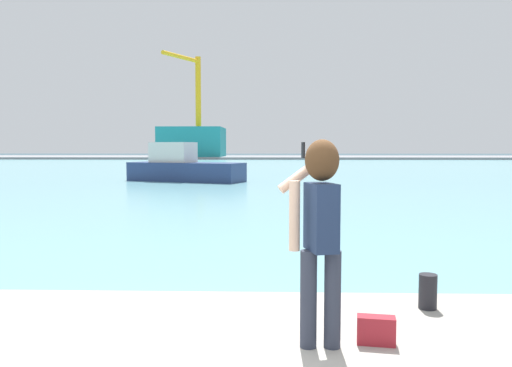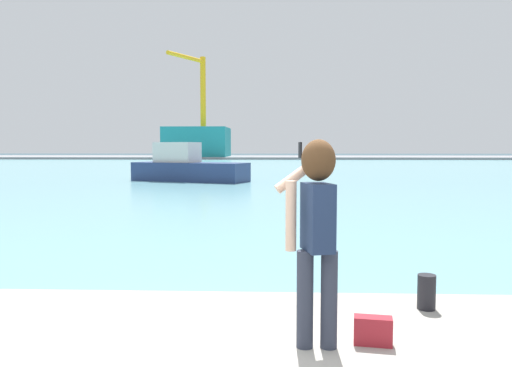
# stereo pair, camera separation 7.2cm
# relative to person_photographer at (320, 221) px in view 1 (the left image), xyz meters

# --- Properties ---
(ground_plane) EXTENTS (220.00, 220.00, 0.00)m
(ground_plane) POSITION_rel_person_photographer_xyz_m (-0.73, 49.58, -1.59)
(ground_plane) COLOR #334751
(harbor_water) EXTENTS (140.00, 100.00, 0.02)m
(harbor_water) POSITION_rel_person_photographer_xyz_m (-0.73, 51.58, -1.58)
(harbor_water) COLOR #6BA8B2
(harbor_water) RESTS_ON ground_plane
(far_shore_dock) EXTENTS (140.00, 20.00, 0.40)m
(far_shore_dock) POSITION_rel_person_photographer_xyz_m (-0.73, 91.58, -1.39)
(far_shore_dock) COLOR gray
(far_shore_dock) RESTS_ON ground_plane
(person_photographer) EXTENTS (0.54, 0.54, 1.74)m
(person_photographer) POSITION_rel_person_photographer_xyz_m (0.00, 0.00, 0.00)
(person_photographer) COLOR #2D3342
(person_photographer) RESTS_ON quay_promenade
(handbag) EXTENTS (0.34, 0.19, 0.24)m
(handbag) POSITION_rel_person_photographer_xyz_m (0.50, 0.08, -0.95)
(handbag) COLOR maroon
(handbag) RESTS_ON quay_promenade
(harbor_bollard) EXTENTS (0.19, 0.19, 0.36)m
(harbor_bollard) POSITION_rel_person_photographer_xyz_m (1.23, 1.04, -0.88)
(harbor_bollard) COLOR black
(harbor_bollard) RESTS_ON quay_promenade
(boat_moored) EXTENTS (7.79, 4.81, 2.48)m
(boat_moored) POSITION_rel_person_photographer_xyz_m (-6.04, 27.73, -0.70)
(boat_moored) COLOR navy
(boat_moored) RESTS_ON harbor_water
(warehouse_left) EXTENTS (11.51, 11.40, 5.39)m
(warehouse_left) POSITION_rel_person_photographer_xyz_m (-15.17, 89.72, 1.51)
(warehouse_left) COLOR teal
(warehouse_left) RESTS_ON far_shore_dock
(port_crane) EXTENTS (5.26, 9.52, 17.91)m
(port_crane) POSITION_rel_person_photographer_xyz_m (-14.13, 86.00, 9.51)
(port_crane) COLOR yellow
(port_crane) RESTS_ON far_shore_dock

